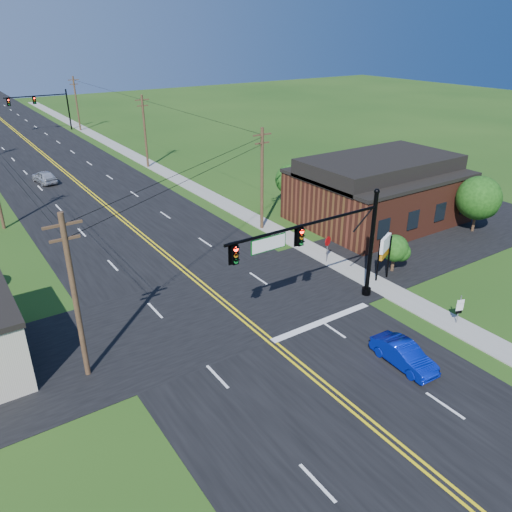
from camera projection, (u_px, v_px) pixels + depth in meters
ground at (355, 415)px, 23.45m from camera, size 260.00×260.00×0.00m
road_main at (67, 175)px, 61.11m from camera, size 16.00×220.00×0.04m
road_cross at (225, 306)px, 32.48m from camera, size 70.00×10.00×0.04m
sidewalk at (180, 180)px, 58.89m from camera, size 2.00×160.00×0.08m
signal_mast_main at (320, 245)px, 29.68m from camera, size 11.30×0.60×7.48m
signal_mast_far at (41, 105)px, 84.07m from camera, size 10.98×0.60×7.48m
brick_building at (377, 195)px, 46.15m from camera, size 14.20×11.20×4.70m
utility_pole_left_a at (75, 296)px, 24.19m from camera, size 1.80×0.28×9.00m
utility_pole_right_a at (262, 178)px, 43.00m from camera, size 1.80×0.28×9.00m
utility_pole_right_b at (145, 130)px, 62.60m from camera, size 1.80×0.28×9.00m
utility_pole_right_c at (77, 103)px, 85.20m from camera, size 1.80×0.28×9.00m
tree_right_front at (479, 198)px, 43.09m from camera, size 3.80×3.80×5.00m
tree_right_back at (290, 180)px, 50.05m from camera, size 3.00×3.00×4.10m
shrub_corner at (395, 248)px, 36.41m from camera, size 2.00×2.00×2.86m
blue_car at (404, 355)px, 26.60m from camera, size 1.54×3.97×1.29m
distant_car at (44, 177)px, 57.67m from camera, size 2.37×4.49×1.45m
route_sign at (459, 308)px, 30.10m from camera, size 0.47×0.19×1.97m
stop_sign at (328, 244)px, 37.81m from camera, size 0.76×0.26×2.21m
pylon_sign at (385, 248)px, 34.94m from camera, size 1.57×0.89×3.35m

